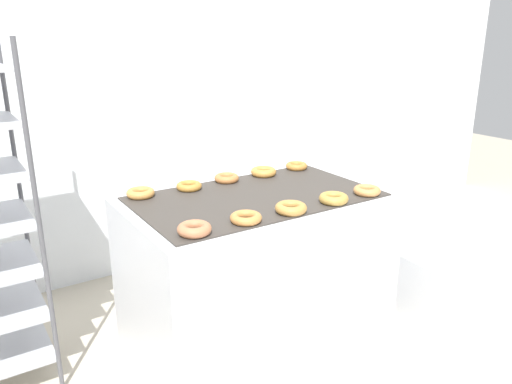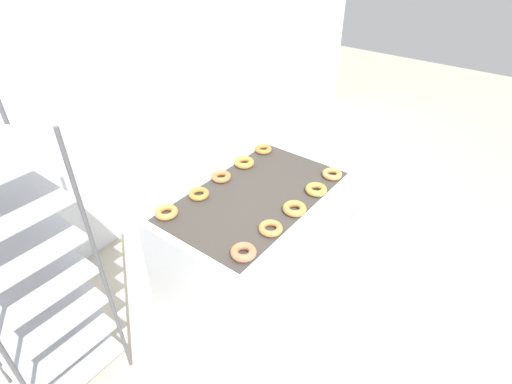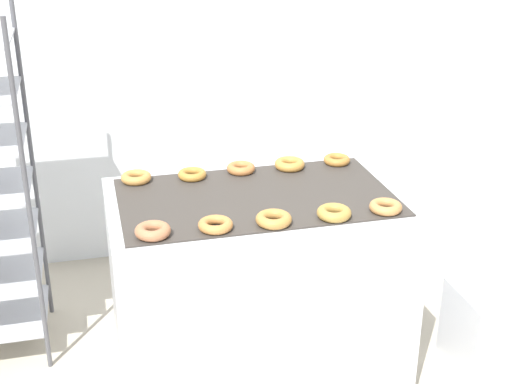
# 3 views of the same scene
# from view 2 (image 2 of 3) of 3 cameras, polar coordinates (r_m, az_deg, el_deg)

# --- Properties ---
(ground_plane) EXTENTS (14.00, 14.00, 0.00)m
(ground_plane) POSITION_cam_2_polar(r_m,az_deg,el_deg) (3.13, 10.34, -19.47)
(ground_plane) COLOR #B2A893
(wall_back) EXTENTS (8.00, 0.05, 2.80)m
(wall_back) POSITION_cam_2_polar(r_m,az_deg,el_deg) (3.46, -20.21, 14.08)
(wall_back) COLOR silver
(wall_back) RESTS_ON ground_plane
(fryer_machine) EXTENTS (1.35, 0.83, 0.97)m
(fryer_machine) POSITION_cam_2_polar(r_m,az_deg,el_deg) (2.98, 0.01, -7.98)
(fryer_machine) COLOR silver
(fryer_machine) RESTS_ON ground_plane
(baking_rack_cart) EXTENTS (0.58, 0.55, 1.77)m
(baking_rack_cart) POSITION_cam_2_polar(r_m,az_deg,el_deg) (2.52, -29.86, -10.75)
(baking_rack_cart) COLOR #4C4C51
(baking_rack_cart) RESTS_ON ground_plane
(glaze_bin) EXTENTS (0.29, 0.37, 0.45)m
(glaze_bin) POSITION_cam_2_polar(r_m,az_deg,el_deg) (3.81, 13.22, -3.08)
(glaze_bin) COLOR silver
(glaze_bin) RESTS_ON ground_plane
(donut_near_leftmost) EXTENTS (0.15, 0.15, 0.05)m
(donut_near_leftmost) POSITION_cam_2_polar(r_m,az_deg,el_deg) (2.21, -1.82, -8.58)
(donut_near_leftmost) COLOR #A86944
(donut_near_leftmost) RESTS_ON fryer_machine
(donut_near_left) EXTENTS (0.15, 0.15, 0.04)m
(donut_near_left) POSITION_cam_2_polar(r_m,az_deg,el_deg) (2.37, 2.09, -5.20)
(donut_near_left) COLOR #B8783B
(donut_near_left) RESTS_ON fryer_machine
(donut_near_center) EXTENTS (0.15, 0.15, 0.04)m
(donut_near_center) POSITION_cam_2_polar(r_m,az_deg,el_deg) (2.53, 5.54, -2.35)
(donut_near_center) COLOR #AE7B3A
(donut_near_center) RESTS_ON fryer_machine
(donut_near_right) EXTENTS (0.15, 0.15, 0.04)m
(donut_near_right) POSITION_cam_2_polar(r_m,az_deg,el_deg) (2.71, 8.58, 0.36)
(donut_near_right) COLOR #A68039
(donut_near_right) RESTS_ON fryer_machine
(donut_near_rightmost) EXTENTS (0.14, 0.14, 0.04)m
(donut_near_rightmost) POSITION_cam_2_polar(r_m,az_deg,el_deg) (2.90, 10.82, 2.53)
(donut_near_rightmost) COLOR #B97D44
(donut_near_rightmost) RESTS_ON fryer_machine
(donut_far_leftmost) EXTENTS (0.15, 0.15, 0.04)m
(donut_far_leftmost) POSITION_cam_2_polar(r_m,az_deg,el_deg) (2.55, -12.68, -2.84)
(donut_far_leftmost) COLOR #B97F3D
(donut_far_leftmost) RESTS_ON fryer_machine
(donut_far_left) EXTENTS (0.14, 0.14, 0.04)m
(donut_far_left) POSITION_cam_2_polar(r_m,az_deg,el_deg) (2.67, -8.17, -0.28)
(donut_far_left) COLOR #AB7630
(donut_far_left) RESTS_ON fryer_machine
(donut_far_center) EXTENTS (0.14, 0.14, 0.04)m
(donut_far_center) POSITION_cam_2_polar(r_m,az_deg,el_deg) (2.83, -4.97, 2.21)
(donut_far_center) COLOR #AF6C38
(donut_far_center) RESTS_ON fryer_machine
(donut_far_right) EXTENTS (0.15, 0.15, 0.05)m
(donut_far_right) POSITION_cam_2_polar(r_m,az_deg,el_deg) (2.98, -1.71, 4.24)
(donut_far_right) COLOR #B67F37
(donut_far_right) RESTS_ON fryer_machine
(donut_far_rightmost) EXTENTS (0.13, 0.13, 0.04)m
(donut_far_rightmost) POSITION_cam_2_polar(r_m,az_deg,el_deg) (3.16, 1.06, 6.12)
(donut_far_rightmost) COLOR #A86F2F
(donut_far_rightmost) RESTS_ON fryer_machine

